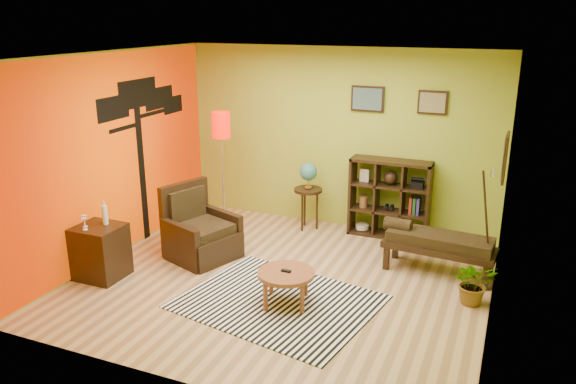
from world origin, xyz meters
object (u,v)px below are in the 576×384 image
at_px(armchair, 200,235).
at_px(potted_plant, 474,287).
at_px(coffee_table, 286,276).
at_px(cube_shelf, 390,199).
at_px(globe_table, 308,179).
at_px(bench, 436,242).
at_px(side_cabinet, 100,251).
at_px(floor_lamp, 221,136).

height_order(armchair, potted_plant, armchair).
xyz_separation_m(coffee_table, cube_shelf, (0.64, 2.54, 0.25)).
relative_size(armchair, globe_table, 0.99).
height_order(armchair, bench, armchair).
bearing_deg(globe_table, armchair, -122.98).
bearing_deg(armchair, side_cabinet, -128.51).
height_order(armchair, floor_lamp, floor_lamp).
xyz_separation_m(armchair, potted_plant, (3.66, 0.05, -0.10)).
distance_m(cube_shelf, potted_plant, 2.23).
bearing_deg(cube_shelf, globe_table, -172.16).
bearing_deg(potted_plant, floor_lamp, 166.97).
distance_m(armchair, bench, 3.20).
bearing_deg(side_cabinet, armchair, 51.49).
height_order(armchair, side_cabinet, armchair).
height_order(globe_table, bench, globe_table).
relative_size(armchair, bench, 0.72).
relative_size(side_cabinet, globe_table, 0.94).
bearing_deg(armchair, bench, 13.20).
bearing_deg(coffee_table, side_cabinet, -174.11).
relative_size(cube_shelf, bench, 0.81).
bearing_deg(bench, coffee_table, -134.03).
height_order(side_cabinet, floor_lamp, floor_lamp).
bearing_deg(bench, floor_lamp, 176.56).
bearing_deg(cube_shelf, side_cabinet, -138.05).
xyz_separation_m(coffee_table, potted_plant, (2.02, 0.85, -0.15)).
distance_m(armchair, globe_table, 1.94).
bearing_deg(coffee_table, floor_lamp, 135.63).
distance_m(armchair, potted_plant, 3.66).
bearing_deg(side_cabinet, floor_lamp, 70.02).
distance_m(side_cabinet, floor_lamp, 2.41).
bearing_deg(cube_shelf, armchair, -142.50).
xyz_separation_m(coffee_table, floor_lamp, (-1.76, 1.72, 1.17)).
distance_m(floor_lamp, potted_plant, 4.10).
xyz_separation_m(side_cabinet, cube_shelf, (3.11, 2.80, 0.25)).
bearing_deg(cube_shelf, coffee_table, -104.03).
bearing_deg(cube_shelf, bench, -50.38).
relative_size(armchair, potted_plant, 2.00).
bearing_deg(coffee_table, bench, 45.97).
bearing_deg(globe_table, floor_lamp, -150.36).
xyz_separation_m(globe_table, bench, (2.10, -0.84, -0.39)).
distance_m(floor_lamp, bench, 3.42).
xyz_separation_m(floor_lamp, globe_table, (1.14, 0.65, -0.71)).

